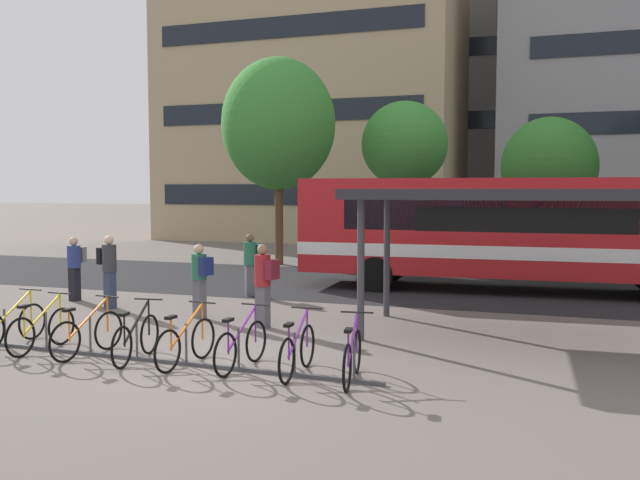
# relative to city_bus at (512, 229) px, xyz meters

# --- Properties ---
(ground) EXTENTS (200.00, 200.00, 0.00)m
(ground) POSITION_rel_city_bus_xyz_m (-4.20, -9.90, -1.78)
(ground) COLOR #6B605B
(bus_lane_asphalt) EXTENTS (80.00, 7.20, 0.01)m
(bus_lane_asphalt) POSITION_rel_city_bus_xyz_m (-4.20, 0.00, -1.77)
(bus_lane_asphalt) COLOR #232326
(bus_lane_asphalt) RESTS_ON ground
(city_bus) EXTENTS (12.12, 3.10, 3.20)m
(city_bus) POSITION_rel_city_bus_xyz_m (0.00, 0.00, 0.00)
(city_bus) COLOR red
(city_bus) RESTS_ON ground
(bike_rack) EXTENTS (7.75, 0.31, 0.70)m
(bike_rack) POSITION_rel_city_bus_xyz_m (-5.06, -10.14, -1.68)
(bike_rack) COLOR #47474C
(bike_rack) RESTS_ON ground
(parked_bicycle_yellow_0) EXTENTS (0.52, 1.72, 0.99)m
(parked_bicycle_yellow_0) POSITION_rel_city_bus_xyz_m (-8.40, -9.92, -1.39)
(parked_bicycle_yellow_0) COLOR black
(parked_bicycle_yellow_0) RESTS_ON ground
(parked_bicycle_yellow_1) EXTENTS (0.52, 1.72, 0.99)m
(parked_bicycle_yellow_1) POSITION_rel_city_bus_xyz_m (-7.54, -10.12, -1.39)
(parked_bicycle_yellow_1) COLOR black
(parked_bicycle_yellow_1) RESTS_ON ground
(parked_bicycle_orange_2) EXTENTS (0.52, 1.72, 0.99)m
(parked_bicycle_orange_2) POSITION_rel_city_bus_xyz_m (-6.52, -10.15, -1.39)
(parked_bicycle_orange_2) COLOR black
(parked_bicycle_orange_2) RESTS_ON ground
(parked_bicycle_black_3) EXTENTS (0.52, 1.72, 0.99)m
(parked_bicycle_black_3) POSITION_rel_city_bus_xyz_m (-5.51, -10.19, -1.39)
(parked_bicycle_black_3) COLOR black
(parked_bicycle_black_3) RESTS_ON ground
(parked_bicycle_orange_4) EXTENTS (0.52, 1.72, 0.99)m
(parked_bicycle_orange_4) POSITION_rel_city_bus_xyz_m (-4.57, -10.18, -1.39)
(parked_bicycle_orange_4) COLOR black
(parked_bicycle_orange_4) RESTS_ON ground
(parked_bicycle_purple_5) EXTENTS (0.52, 1.72, 0.99)m
(parked_bicycle_purple_5) POSITION_rel_city_bus_xyz_m (-3.61, -10.09, -1.39)
(parked_bicycle_purple_5) COLOR black
(parked_bicycle_purple_5) RESTS_ON ground
(parked_bicycle_purple_6) EXTENTS (0.52, 1.72, 0.99)m
(parked_bicycle_purple_6) POSITION_rel_city_bus_xyz_m (-2.62, -10.12, -1.39)
(parked_bicycle_purple_6) COLOR black
(parked_bicycle_purple_6) RESTS_ON ground
(parked_bicycle_purple_7) EXTENTS (0.52, 1.71, 0.99)m
(parked_bicycle_purple_7) POSITION_rel_city_bus_xyz_m (-1.71, -10.22, -1.39)
(parked_bicycle_purple_7) COLOR black
(parked_bicycle_purple_7) RESTS_ON ground
(transit_shelter) EXTENTS (6.81, 3.63, 2.91)m
(transit_shelter) POSITION_rel_city_bus_xyz_m (0.53, -6.04, 0.96)
(transit_shelter) COLOR #38383D
(transit_shelter) RESTS_ON ground
(commuter_grey_pack_0) EXTENTS (0.35, 0.53, 1.66)m
(commuter_grey_pack_0) POSITION_rel_city_bus_xyz_m (-10.65, -5.30, -0.82)
(commuter_grey_pack_0) COLOR black
(commuter_grey_pack_0) RESTS_ON ground
(commuter_navy_pack_1) EXTENTS (0.60, 0.50, 1.67)m
(commuter_navy_pack_1) POSITION_rel_city_bus_xyz_m (-6.35, -6.45, -0.81)
(commuter_navy_pack_1) COLOR #565660
(commuter_navy_pack_1) RESTS_ON ground
(commuter_teal_pack_2) EXTENTS (0.59, 0.58, 1.69)m
(commuter_teal_pack_2) POSITION_rel_city_bus_xyz_m (-6.59, -3.18, -0.80)
(commuter_teal_pack_2) COLOR #565660
(commuter_teal_pack_2) RESTS_ON ground
(commuter_black_pack_3) EXTENTS (0.60, 0.48, 1.78)m
(commuter_black_pack_3) POSITION_rel_city_bus_xyz_m (-9.09, -6.01, -0.75)
(commuter_black_pack_3) COLOR #2D3851
(commuter_black_pack_3) RESTS_ON ground
(commuter_maroon_pack_4) EXTENTS (0.58, 0.44, 1.75)m
(commuter_maroon_pack_4) POSITION_rel_city_bus_xyz_m (-4.59, -6.92, -0.76)
(commuter_maroon_pack_4) COLOR #565660
(commuter_maroon_pack_4) RESTS_ON ground
(street_tree_1) EXTENTS (3.23, 3.23, 5.36)m
(street_tree_1) POSITION_rel_city_bus_xyz_m (0.92, 4.87, 1.87)
(street_tree_1) COLOR brown
(street_tree_1) RESTS_ON ground
(street_tree_2) EXTENTS (4.32, 4.32, 7.85)m
(street_tree_2) POSITION_rel_city_bus_xyz_m (-8.84, 4.26, 3.57)
(street_tree_2) COLOR brown
(street_tree_2) RESTS_ON ground
(street_tree_3) EXTENTS (3.36, 3.36, 6.31)m
(street_tree_3) POSITION_rel_city_bus_xyz_m (-4.45, 6.49, 2.84)
(street_tree_3) COLOR brown
(street_tree_3) RESTS_ON ground
(building_left_wing) EXTENTS (16.46, 12.09, 17.26)m
(building_left_wing) POSITION_rel_city_bus_xyz_m (-12.23, 19.44, 6.86)
(building_left_wing) COLOR tan
(building_left_wing) RESTS_ON ground
(building_centre_block) EXTENTS (17.25, 13.68, 17.75)m
(building_centre_block) POSITION_rel_city_bus_xyz_m (-5.93, 29.94, 7.10)
(building_centre_block) COLOR gray
(building_centre_block) RESTS_ON ground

